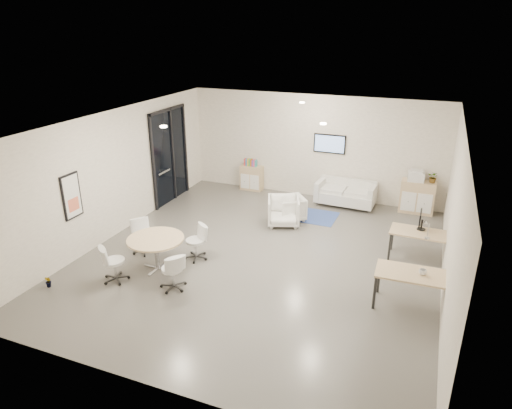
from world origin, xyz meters
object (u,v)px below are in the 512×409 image
at_px(armchair_right, 283,210).
at_px(desk_rear, 420,235).
at_px(sideboard_left, 252,178).
at_px(sideboard_right, 417,197).
at_px(desk_front, 415,277).
at_px(loveseat, 346,194).
at_px(armchair_left, 290,207).
at_px(round_table, 156,242).

bearing_deg(armchair_right, desk_rear, -31.65).
xyz_separation_m(sideboard_left, sideboard_right, (5.21, -0.04, 0.07)).
bearing_deg(desk_front, loveseat, 113.17).
height_order(armchair_right, desk_rear, armchair_right).
relative_size(sideboard_right, armchair_left, 1.28).
bearing_deg(desk_front, armchair_right, 140.02).
bearing_deg(round_table, desk_front, 5.71).
bearing_deg(sideboard_right, desk_front, -87.34).
height_order(sideboard_left, armchair_right, armchair_right).
height_order(armchair_right, round_table, armchair_right).
bearing_deg(sideboard_left, sideboard_right, -0.47).
xyz_separation_m(sideboard_left, loveseat, (3.18, -0.22, -0.05)).
distance_m(sideboard_right, desk_front, 5.10).
xyz_separation_m(loveseat, round_table, (-3.15, -5.45, 0.33)).
bearing_deg(armchair_left, round_table, -64.05).
relative_size(sideboard_right, armchair_right, 1.11).
bearing_deg(desk_rear, desk_front, -88.04).
relative_size(loveseat, armchair_left, 2.36).
bearing_deg(round_table, desk_rear, 26.03).
bearing_deg(desk_front, sideboard_right, 91.01).
xyz_separation_m(sideboard_right, desk_front, (0.24, -5.09, 0.20)).
bearing_deg(sideboard_left, round_table, -89.76).
bearing_deg(armchair_left, desk_front, 10.32).
distance_m(sideboard_left, armchair_left, 2.73).
bearing_deg(loveseat, round_table, -117.25).
bearing_deg(loveseat, armchair_right, -119.07).
bearing_deg(armchair_left, armchair_right, -46.84).
relative_size(sideboard_left, desk_rear, 0.60).
distance_m(desk_rear, desk_front, 2.10).
bearing_deg(armchair_right, loveseat, 37.92).
bearing_deg(armchair_right, round_table, -139.08).
bearing_deg(armchair_left, sideboard_left, -171.42).
xyz_separation_m(armchair_right, desk_rear, (3.56, -0.72, 0.20)).
relative_size(desk_rear, round_table, 1.08).
height_order(sideboard_left, sideboard_right, sideboard_right).
distance_m(sideboard_left, desk_front, 7.49).
xyz_separation_m(armchair_left, desk_front, (3.50, -3.23, 0.30)).
xyz_separation_m(armchair_left, armchair_right, (-0.07, -0.40, 0.06)).
xyz_separation_m(desk_rear, round_table, (-5.41, -2.64, 0.05)).
bearing_deg(desk_rear, sideboard_left, 152.60).
relative_size(armchair_left, armchair_right, 0.87).
distance_m(armchair_left, round_table, 4.24).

